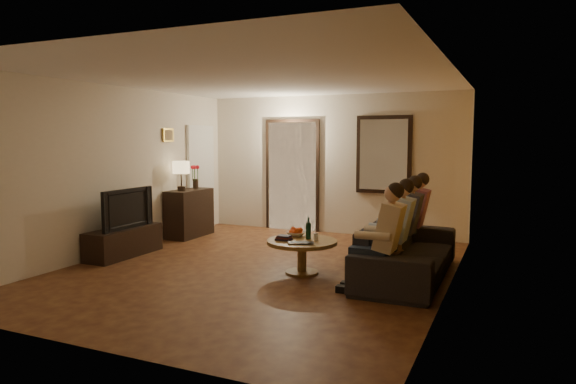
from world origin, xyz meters
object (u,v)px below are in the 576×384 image
at_px(dresser, 189,213).
at_px(bowl, 296,234).
at_px(person_a, 384,244).
at_px(person_d, 413,221).
at_px(dog, 379,257).
at_px(person_b, 395,235).
at_px(person_c, 405,227).
at_px(table_lamp, 181,176).
at_px(tv_stand, 124,242).
at_px(coffee_table, 302,257).
at_px(laptop, 301,244).
at_px(tv, 123,208).
at_px(sofa, 408,250).
at_px(wine_bottle, 308,228).

bearing_deg(dresser, bowl, -26.45).
bearing_deg(person_a, person_d, 90.00).
relative_size(person_a, dog, 2.14).
height_order(person_b, person_c, same).
relative_size(table_lamp, person_a, 0.45).
height_order(tv_stand, person_b, person_b).
xyz_separation_m(table_lamp, bowl, (2.70, -1.12, -0.65)).
distance_m(dog, coffee_table, 1.01).
height_order(person_a, laptop, person_a).
xyz_separation_m(tv, laptop, (2.98, -0.12, -0.27)).
relative_size(person_c, dog, 2.14).
bearing_deg(person_c, sofa, -71.57).
bearing_deg(person_d, person_a, -90.00).
distance_m(dresser, wine_bottle, 3.28).
relative_size(dog, wine_bottle, 1.81).
distance_m(person_d, dog, 1.19).
xyz_separation_m(person_a, wine_bottle, (-1.17, 0.61, 0.01)).
bearing_deg(person_b, person_a, -90.00).
bearing_deg(dresser, person_a, -26.82).
distance_m(table_lamp, coffee_table, 3.30).
bearing_deg(person_b, bowl, 174.76).
xyz_separation_m(tv, sofa, (4.20, 0.56, -0.38)).
height_order(dresser, person_b, person_b).
distance_m(table_lamp, tv, 1.56).
relative_size(dresser, sofa, 0.40).
distance_m(tv_stand, person_c, 4.20).
height_order(coffee_table, laptop, laptop).
height_order(table_lamp, bowl, table_lamp).
bearing_deg(bowl, dresser, 153.55).
distance_m(dog, bowl, 1.19).
xyz_separation_m(tv, dog, (3.87, 0.33, -0.46)).
distance_m(person_b, wine_bottle, 1.17).
height_order(sofa, dog, sofa).
distance_m(sofa, dog, 0.40).
xyz_separation_m(table_lamp, person_b, (4.10, -1.25, -0.53)).
bearing_deg(tv, wine_bottle, -84.85).
height_order(dresser, laptop, dresser).
bearing_deg(person_b, dresser, 160.24).
bearing_deg(tv, sofa, -82.45).
height_order(person_b, dog, person_b).
distance_m(tv, person_d, 4.35).
distance_m(sofa, laptop, 1.39).
bearing_deg(tv_stand, person_d, 19.57).
relative_size(person_a, coffee_table, 1.28).
height_order(table_lamp, dog, table_lamp).
height_order(person_b, person_d, same).
xyz_separation_m(person_a, coffee_table, (-1.22, 0.51, -0.38)).
distance_m(person_b, person_c, 0.60).
bearing_deg(dresser, person_d, -3.79).
distance_m(person_c, dog, 0.66).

